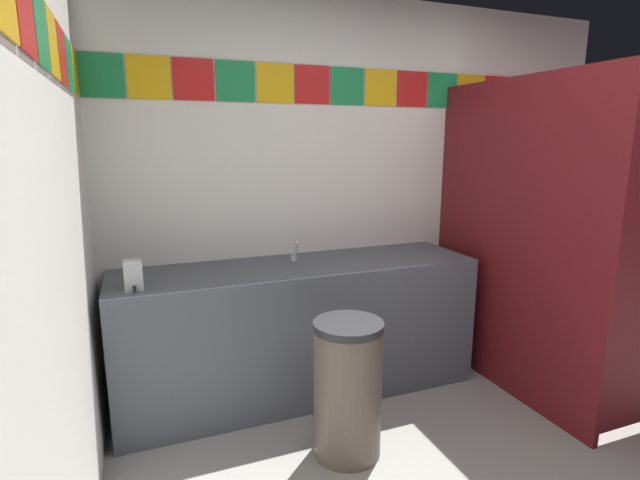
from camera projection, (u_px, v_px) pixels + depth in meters
wall_back at (375, 187)px, 3.42m from camera, size 3.73×0.09×2.53m
wall_side at (4, 290)px, 1.07m from camera, size 0.09×3.60×2.53m
vanity_counter at (300, 328)px, 3.04m from camera, size 2.24×0.60×0.85m
faucet_center at (295, 253)px, 3.02m from camera, size 0.04×0.10×0.14m
soap_dispenser at (133, 275)px, 2.43m from camera, size 0.09×0.09×0.16m
stall_divider at (564, 247)px, 2.81m from camera, size 0.92×1.45×1.98m
toilet at (525, 314)px, 3.62m from camera, size 0.39×0.49×0.74m
trash_bin at (348, 388)px, 2.43m from camera, size 0.35×0.35×0.72m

